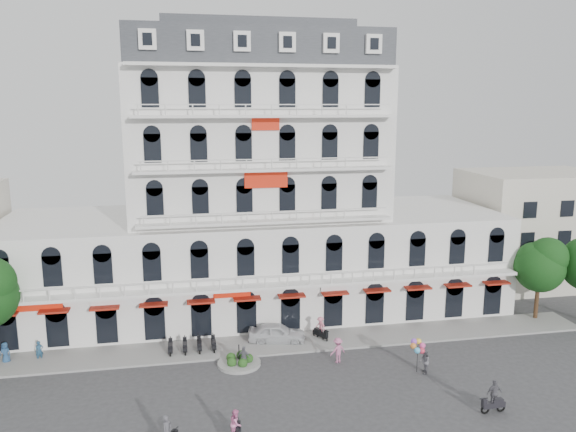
# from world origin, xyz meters

# --- Properties ---
(ground) EXTENTS (120.00, 120.00, 0.00)m
(ground) POSITION_xyz_m (0.00, 0.00, 0.00)
(ground) COLOR #38383A
(ground) RESTS_ON ground
(sidewalk) EXTENTS (53.00, 4.00, 0.16)m
(sidewalk) POSITION_xyz_m (0.00, 9.00, 0.08)
(sidewalk) COLOR gray
(sidewalk) RESTS_ON ground
(main_building) EXTENTS (45.00, 15.00, 25.80)m
(main_building) POSITION_xyz_m (0.00, 18.00, 9.96)
(main_building) COLOR silver
(main_building) RESTS_ON ground
(flank_building_east) EXTENTS (14.00, 10.00, 12.00)m
(flank_building_east) POSITION_xyz_m (30.00, 20.00, 6.00)
(flank_building_east) COLOR beige
(flank_building_east) RESTS_ON ground
(traffic_island) EXTENTS (3.20, 3.20, 1.60)m
(traffic_island) POSITION_xyz_m (-3.00, 6.00, 0.26)
(traffic_island) COLOR gray
(traffic_island) RESTS_ON ground
(parked_scooter_row) EXTENTS (4.40, 1.80, 1.10)m
(parked_scooter_row) POSITION_xyz_m (-6.35, 8.80, 0.00)
(parked_scooter_row) COLOR black
(parked_scooter_row) RESTS_ON ground
(tree_east_inner) EXTENTS (4.40, 4.37, 7.57)m
(tree_east_inner) POSITION_xyz_m (24.05, 9.98, 5.21)
(tree_east_inner) COLOR #382314
(tree_east_inner) RESTS_ON ground
(parked_car) EXTENTS (4.90, 2.79, 1.57)m
(parked_car) POSITION_xyz_m (0.42, 9.50, 0.79)
(parked_car) COLOR silver
(parked_car) RESTS_ON ground
(rider_southwest) EXTENTS (0.82, 1.68, 2.16)m
(rider_southwest) POSITION_xyz_m (-4.17, -3.84, 1.10)
(rider_southwest) COLOR black
(rider_southwest) RESTS_ON ground
(rider_northeast) EXTENTS (1.70, 0.46, 2.22)m
(rider_northeast) POSITION_xyz_m (11.89, -3.52, 1.10)
(rider_northeast) COLOR #232228
(rider_northeast) RESTS_ON ground
(rider_center) EXTENTS (1.05, 1.54, 2.03)m
(rider_center) POSITION_xyz_m (3.98, 9.20, 1.05)
(rider_center) COLOR black
(rider_center) RESTS_ON ground
(pedestrian_left) EXTENTS (0.91, 0.70, 1.66)m
(pedestrian_left) POSITION_xyz_m (-20.00, 9.50, 0.83)
(pedestrian_left) COLOR navy
(pedestrian_left) RESTS_ON ground
(pedestrian_mid) EXTENTS (1.04, 0.77, 1.64)m
(pedestrian_mid) POSITION_xyz_m (-2.68, 5.50, 0.82)
(pedestrian_mid) COLOR slate
(pedestrian_mid) RESTS_ON ground
(pedestrian_right) EXTENTS (1.41, 1.07, 1.92)m
(pedestrian_right) POSITION_xyz_m (4.27, 5.06, 0.96)
(pedestrian_right) COLOR #BE648F
(pedestrian_right) RESTS_ON ground
(pedestrian_far) EXTENTS (0.67, 0.60, 1.55)m
(pedestrian_far) POSITION_xyz_m (-17.62, 9.50, 0.78)
(pedestrian_far) COLOR navy
(pedestrian_far) RESTS_ON ground
(balloon_vendor) EXTENTS (1.43, 1.35, 2.45)m
(balloon_vendor) POSITION_xyz_m (9.71, 2.28, 1.26)
(balloon_vendor) COLOR slate
(balloon_vendor) RESTS_ON ground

